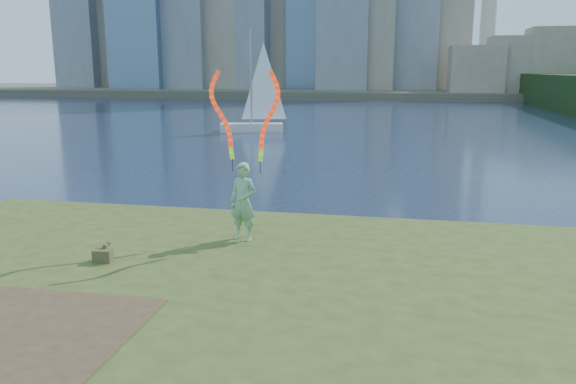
# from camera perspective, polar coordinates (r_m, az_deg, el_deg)

# --- Properties ---
(ground) EXTENTS (320.00, 320.00, 0.00)m
(ground) POSITION_cam_1_polar(r_m,az_deg,el_deg) (11.58, -5.69, -11.52)
(ground) COLOR #18243C
(ground) RESTS_ON ground
(grassy_knoll) EXTENTS (20.00, 18.00, 0.80)m
(grassy_knoll) POSITION_cam_1_polar(r_m,az_deg,el_deg) (9.49, -9.92, -15.07)
(grassy_knoll) COLOR #39491A
(grassy_knoll) RESTS_ON ground
(dirt_patch) EXTENTS (3.20, 3.00, 0.02)m
(dirt_patch) POSITION_cam_1_polar(r_m,az_deg,el_deg) (9.58, -24.77, -12.70)
(dirt_patch) COLOR #47331E
(dirt_patch) RESTS_ON grassy_knoll
(far_shore) EXTENTS (320.00, 40.00, 1.20)m
(far_shore) POSITION_cam_1_polar(r_m,az_deg,el_deg) (105.23, 9.81, 10.02)
(far_shore) COLOR #4A4536
(far_shore) RESTS_ON ground
(woman_with_ribbons) EXTENTS (2.07, 0.67, 4.18)m
(woman_with_ribbons) POSITION_cam_1_polar(r_m,az_deg,el_deg) (12.81, -4.53, 1.14)
(woman_with_ribbons) COLOR #197620
(woman_with_ribbons) RESTS_ON grassy_knoll
(canvas_bag) EXTENTS (0.39, 0.45, 0.35)m
(canvas_bag) POSITION_cam_1_polar(r_m,az_deg,el_deg) (12.22, -18.28, -6.09)
(canvas_bag) COLOR brown
(canvas_bag) RESTS_ON grassy_knoll
(sailboat) EXTENTS (5.06, 2.62, 7.61)m
(sailboat) POSITION_cam_1_polar(r_m,az_deg,el_deg) (42.97, -3.37, 7.89)
(sailboat) COLOR silver
(sailboat) RESTS_ON ground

